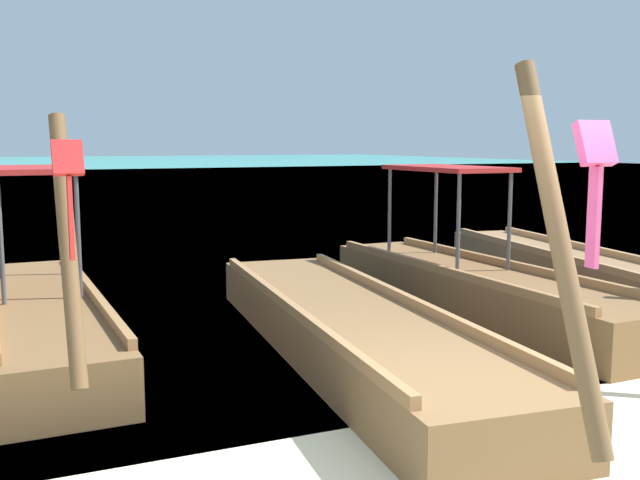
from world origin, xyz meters
TOP-DOWN VIEW (x-y plane):
  - ground at (0.00, 0.00)m, footprint 120.00×120.00m
  - sea_water at (0.00, 61.05)m, footprint 120.00×120.00m
  - longtail_boat_red_ribbon at (-2.68, 4.46)m, footprint 1.22×5.99m
  - longtail_boat_pink_ribbon at (0.22, 2.79)m, footprint 1.95×7.18m
  - longtail_boat_blue_ribbon at (2.55, 3.83)m, footprint 1.26×6.30m
  - longtail_boat_orange_ribbon at (4.94, 4.49)m, footprint 2.01×7.30m

SIDE VIEW (x-z plane):
  - ground at x=0.00m, z-range 0.00..0.00m
  - sea_water at x=0.00m, z-range 0.00..0.00m
  - longtail_boat_orange_ribbon at x=4.94m, z-range -1.05..1.60m
  - longtail_boat_pink_ribbon at x=0.22m, z-range -1.08..1.64m
  - longtail_boat_red_ribbon at x=-2.68m, z-range -0.88..1.56m
  - longtail_boat_blue_ribbon at x=2.55m, z-range -1.00..1.71m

